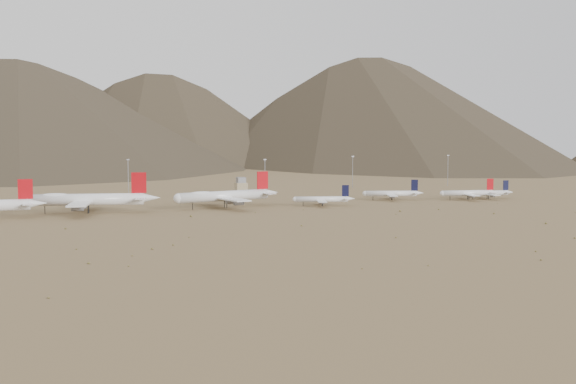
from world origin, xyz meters
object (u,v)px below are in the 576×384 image
object	(u,v)px
narrowbody_a	(323,199)
control_tower	(241,186)
widebody_centre	(86,199)
widebody_east	(224,196)
narrowbody_b	(392,193)

from	to	relation	value
narrowbody_a	control_tower	world-z (taller)	narrowbody_a
widebody_centre	widebody_east	size ratio (longest dim) A/B	1.08
widebody_east	narrowbody_b	xyz separation A→B (m)	(117.06, 8.03, -2.79)
widebody_centre	widebody_east	world-z (taller)	widebody_centre
widebody_east	narrowbody_a	xyz separation A→B (m)	(59.33, -10.50, -3.07)
narrowbody_a	widebody_centre	bearing A→B (deg)	-167.52
widebody_centre	narrowbody_a	distance (m)	139.02
widebody_east	narrowbody_b	world-z (taller)	widebody_east
control_tower	widebody_east	bearing A→B (deg)	-112.44
narrowbody_b	widebody_centre	bearing A→B (deg)	-159.31
widebody_centre	control_tower	bearing A→B (deg)	50.10
narrowbody_a	widebody_east	bearing A→B (deg)	-173.63
widebody_centre	widebody_east	distance (m)	79.32
widebody_east	control_tower	bearing A→B (deg)	54.80
control_tower	narrowbody_a	bearing A→B (deg)	-77.30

